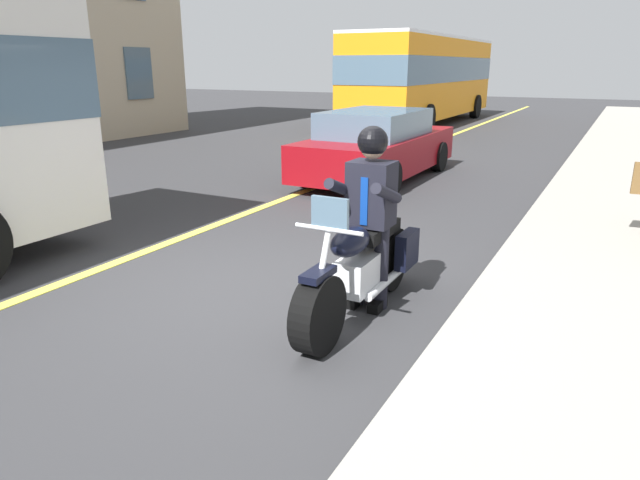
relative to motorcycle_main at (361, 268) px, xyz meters
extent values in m
plane|color=#333335|center=(0.09, -1.14, -0.45)|extent=(80.00, 80.00, 0.00)
cube|color=#E5DB4C|center=(0.09, -3.14, -0.45)|extent=(60.00, 0.16, 0.01)
cylinder|color=black|center=(0.85, 0.01, -0.12)|extent=(0.66, 0.21, 0.66)
cylinder|color=black|center=(-0.70, -0.01, -0.12)|extent=(0.66, 0.21, 0.66)
cube|color=silver|center=(0.05, 0.00, -0.03)|extent=(0.56, 0.29, 0.32)
ellipsoid|color=black|center=(0.25, 0.00, 0.33)|extent=(0.56, 0.29, 0.24)
cube|color=black|center=(-0.30, -0.01, 0.29)|extent=(0.70, 0.29, 0.12)
cube|color=black|center=(-0.66, 0.21, 0.03)|extent=(0.40, 0.12, 0.36)
cube|color=black|center=(-0.65, -0.23, 0.03)|extent=(0.40, 0.12, 0.36)
cylinder|color=silver|center=(0.83, 0.01, 0.15)|extent=(0.35, 0.05, 0.76)
cylinder|color=silver|center=(0.67, 0.00, 0.55)|extent=(0.04, 0.60, 0.04)
cube|color=black|center=(0.85, 0.01, 0.23)|extent=(0.36, 0.16, 0.06)
cylinder|color=silver|center=(-0.26, 0.15, -0.19)|extent=(0.90, 0.09, 0.08)
cube|color=slate|center=(0.65, 0.00, 0.67)|extent=(0.04, 0.32, 0.28)
cylinder|color=black|center=(-0.21, 0.12, -0.03)|extent=(0.14, 0.14, 0.84)
cube|color=black|center=(-0.15, 0.12, -0.40)|extent=(0.26, 0.11, 0.10)
cylinder|color=black|center=(-0.20, -0.12, -0.03)|extent=(0.14, 0.14, 0.84)
cube|color=black|center=(-0.14, -0.12, -0.40)|extent=(0.26, 0.11, 0.10)
cube|color=black|center=(-0.20, 0.00, 0.67)|extent=(0.32, 0.40, 0.60)
cube|color=navy|center=(-0.04, 0.00, 0.63)|extent=(0.02, 0.07, 0.44)
cylinder|color=black|center=(-0.03, 0.22, 0.73)|extent=(0.55, 0.11, 0.28)
cylinder|color=black|center=(-0.02, -0.22, 0.73)|extent=(0.55, 0.11, 0.28)
sphere|color=tan|center=(-0.20, 0.00, 1.10)|extent=(0.22, 0.22, 0.22)
sphere|color=black|center=(-0.20, 0.00, 1.15)|extent=(0.28, 0.28, 0.28)
cube|color=slate|center=(-0.38, -4.96, 1.55)|extent=(0.06, 2.40, 1.90)
cube|color=orange|center=(-17.63, -5.27, 1.32)|extent=(11.00, 2.50, 2.85)
cube|color=slate|center=(-17.63, -5.27, 1.65)|extent=(11.04, 2.52, 0.90)
cube|color=slate|center=(-23.13, -5.27, 1.55)|extent=(0.06, 2.40, 1.90)
cube|color=white|center=(-17.63, -5.27, 2.80)|extent=(11.00, 2.50, 0.10)
cylinder|color=black|center=(-21.23, -6.47, 0.05)|extent=(1.00, 0.30, 1.00)
cylinder|color=black|center=(-21.23, -4.07, 0.05)|extent=(1.00, 0.30, 1.00)
cylinder|color=black|center=(-14.43, -6.47, 0.05)|extent=(1.00, 0.30, 1.00)
cylinder|color=black|center=(-14.43, -4.07, 0.05)|extent=(1.00, 0.30, 1.00)
cube|color=maroon|center=(-6.23, -2.44, 0.10)|extent=(4.60, 1.80, 0.70)
cube|color=slate|center=(-6.03, -2.44, 0.65)|extent=(2.40, 1.60, 0.60)
cylinder|color=black|center=(-7.68, -3.29, -0.13)|extent=(0.64, 0.22, 0.64)
cylinder|color=black|center=(-7.68, -1.59, -0.13)|extent=(0.64, 0.22, 0.64)
cylinder|color=black|center=(-4.78, -3.29, -0.13)|extent=(0.64, 0.22, 0.64)
cylinder|color=black|center=(-4.78, -1.59, -0.13)|extent=(0.64, 0.22, 0.64)
cube|color=slate|center=(-9.33, -12.11, 1.55)|extent=(1.10, 0.06, 1.60)
cube|color=slate|center=(-4.91, -12.11, 1.55)|extent=(1.10, 0.06, 1.60)
camera|label=1|loc=(4.49, 1.99, 1.80)|focal=31.52mm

